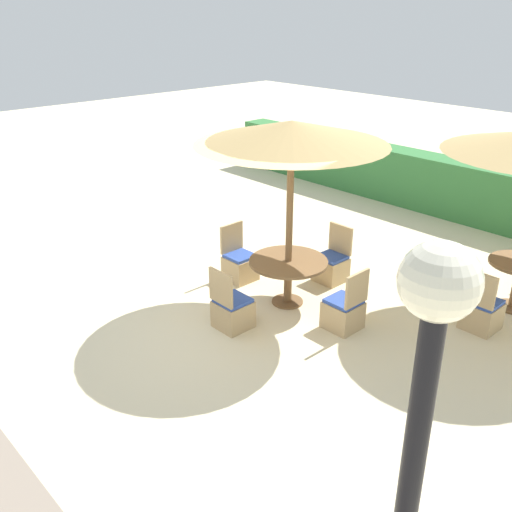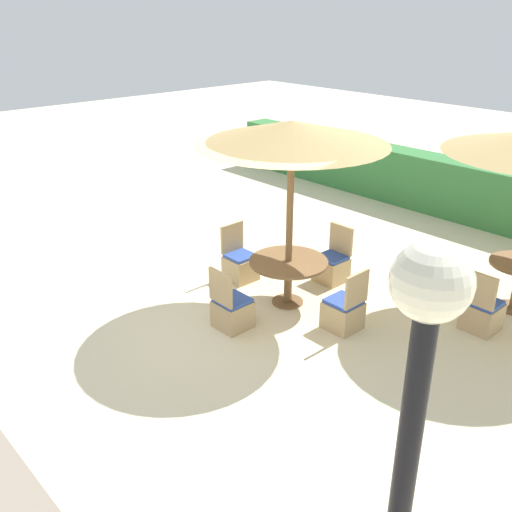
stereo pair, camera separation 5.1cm
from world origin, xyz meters
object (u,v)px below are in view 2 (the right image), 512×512
object	(u,v)px
lamp_post	(411,429)
patio_chair_back_right_south	(482,313)
round_table_center	(288,268)
parasol_center	(292,133)
patio_chair_center_east	(344,312)
patio_chair_center_south	(232,311)
patio_chair_center_north	(332,266)
patio_chair_center_west	(240,264)

from	to	relation	value
lamp_post	patio_chair_back_right_south	bearing A→B (deg)	110.76
patio_chair_back_right_south	round_table_center	bearing A→B (deg)	-148.97
round_table_center	parasol_center	bearing A→B (deg)	116.57
patio_chair_center_east	patio_chair_back_right_south	size ratio (longest dim) A/B	1.00
patio_chair_center_east	lamp_post	bearing A→B (deg)	-138.27
patio_chair_center_east	round_table_center	bearing A→B (deg)	92.12
patio_chair_center_south	lamp_post	bearing A→B (deg)	-29.90
parasol_center	patio_chair_center_east	size ratio (longest dim) A/B	2.99
parasol_center	patio_chair_center_north	world-z (taller)	parasol_center
patio_chair_center_west	lamp_post	bearing A→B (deg)	56.46
round_table_center	patio_chair_center_south	size ratio (longest dim) A/B	1.27
patio_chair_center_south	patio_chair_center_north	bearing A→B (deg)	90.65
parasol_center	patio_chair_center_west	xyz separation A→B (m)	(-1.12, 0.00, -2.34)
parasol_center	patio_chair_back_right_south	distance (m)	3.64
parasol_center	round_table_center	xyz separation A→B (m)	(0.00, -0.00, -2.03)
parasol_center	patio_chair_back_right_south	world-z (taller)	parasol_center
patio_chair_center_east	patio_chair_center_north	world-z (taller)	same
patio_chair_center_north	patio_chair_back_right_south	world-z (taller)	same
lamp_post	patio_chair_center_north	distance (m)	6.70
lamp_post	patio_chair_center_west	bearing A→B (deg)	146.46
patio_chair_center_west	patio_chair_center_north	bearing A→B (deg)	135.37
patio_chair_center_east	patio_chair_center_south	world-z (taller)	same
patio_chair_center_north	patio_chair_center_west	bearing A→B (deg)	45.37
patio_chair_center_east	patio_chair_center_north	size ratio (longest dim) A/B	1.00
parasol_center	patio_chair_center_east	bearing A→B (deg)	2.12
patio_chair_center_west	round_table_center	bearing A→B (deg)	89.77
parasol_center	round_table_center	bearing A→B (deg)	-63.43
lamp_post	patio_chair_center_north	bearing A→B (deg)	132.92
patio_chair_back_right_south	patio_chair_center_west	bearing A→B (deg)	-157.78
patio_chair_center_west	patio_chair_center_north	xyz separation A→B (m)	(1.07, 1.08, 0.00)
parasol_center	patio_chair_center_south	bearing A→B (deg)	-91.29
patio_chair_center_north	patio_chair_center_east	bearing A→B (deg)	136.70
patio_chair_center_east	patio_chair_back_right_south	bearing A→B (deg)	-43.50
lamp_post	parasol_center	world-z (taller)	lamp_post
lamp_post	patio_chair_center_south	world-z (taller)	lamp_post
patio_chair_center_west	patio_chair_center_east	xyz separation A→B (m)	(2.18, 0.03, 0.00)
patio_chair_center_north	patio_chair_center_south	xyz separation A→B (m)	(0.02, -2.18, 0.00)
patio_chair_center_south	patio_chair_center_east	bearing A→B (deg)	46.33
patio_chair_center_north	patio_chair_back_right_south	size ratio (longest dim) A/B	1.00
lamp_post	round_table_center	bearing A→B (deg)	140.15
lamp_post	patio_chair_center_north	size ratio (longest dim) A/B	3.57
patio_chair_center_west	patio_chair_center_north	world-z (taller)	same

